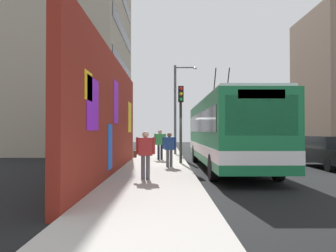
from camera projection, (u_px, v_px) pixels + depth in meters
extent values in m
plane|color=black|center=(187.00, 166.00, 17.60)|extent=(80.00, 80.00, 0.00)
cube|color=#ADA8A0|center=(157.00, 165.00, 17.59)|extent=(48.00, 3.20, 0.15)
cube|color=maroon|center=(112.00, 116.00, 13.79)|extent=(14.34, 0.30, 4.88)
cube|color=#8C19D8|center=(93.00, 104.00, 9.48)|extent=(1.48, 0.02, 1.49)
cube|color=yellow|center=(130.00, 117.00, 19.07)|extent=(1.46, 0.02, 1.69)
cube|color=yellow|center=(89.00, 86.00, 8.95)|extent=(0.85, 0.02, 0.77)
cube|color=#8C19D8|center=(116.00, 102.00, 13.83)|extent=(1.16, 0.02, 1.75)
cube|color=blue|center=(110.00, 147.00, 12.39)|extent=(0.86, 0.02, 1.67)
cube|color=#9E937F|center=(77.00, 38.00, 30.24)|extent=(13.94, 8.34, 20.47)
cube|color=black|center=(123.00, 103.00, 30.16)|extent=(11.84, 0.04, 1.10)
cube|color=black|center=(123.00, 67.00, 30.22)|extent=(11.84, 0.04, 1.10)
cube|color=black|center=(123.00, 32.00, 30.27)|extent=(11.84, 0.04, 1.10)
cube|color=#19723F|center=(227.00, 131.00, 16.11)|extent=(11.82, 2.63, 2.76)
cube|color=silver|center=(227.00, 101.00, 16.13)|extent=(11.35, 2.42, 0.12)
cube|color=white|center=(227.00, 148.00, 16.09)|extent=(11.84, 2.65, 0.44)
cube|color=black|center=(262.00, 115.00, 10.23)|extent=(0.04, 2.24, 1.24)
cube|color=black|center=(227.00, 123.00, 16.12)|extent=(10.88, 2.66, 0.88)
cube|color=orange|center=(261.00, 94.00, 10.25)|extent=(0.06, 1.45, 0.28)
cylinder|color=black|center=(227.00, 89.00, 17.92)|extent=(1.43, 0.06, 2.00)
cylinder|color=black|center=(214.00, 89.00, 17.92)|extent=(1.43, 0.06, 2.00)
cylinder|color=black|center=(278.00, 167.00, 12.31)|extent=(1.00, 0.28, 1.00)
cylinder|color=black|center=(213.00, 167.00, 12.30)|extent=(1.00, 0.28, 1.00)
cylinder|color=black|center=(235.00, 154.00, 19.88)|extent=(1.00, 0.28, 1.00)
cylinder|color=black|center=(195.00, 154.00, 19.86)|extent=(1.00, 0.28, 1.00)
cube|color=black|center=(330.00, 155.00, 16.61)|extent=(4.70, 1.76, 0.66)
cube|color=black|center=(329.00, 142.00, 16.71)|extent=(2.82, 1.59, 0.60)
cylinder|color=black|center=(329.00, 165.00, 15.05)|extent=(0.64, 0.22, 0.64)
cylinder|color=black|center=(330.00, 159.00, 18.16)|extent=(0.64, 0.22, 0.64)
cylinder|color=black|center=(301.00, 159.00, 18.15)|extent=(0.64, 0.22, 0.64)
cube|color=#38383D|center=(285.00, 149.00, 22.81)|extent=(4.29, 1.78, 0.66)
cube|color=black|center=(285.00, 139.00, 22.90)|extent=(2.57, 1.60, 0.60)
cylinder|color=black|center=(305.00, 155.00, 21.39)|extent=(0.64, 0.22, 0.64)
cylinder|color=black|center=(281.00, 155.00, 21.38)|extent=(0.64, 0.22, 0.64)
cylinder|color=black|center=(289.00, 152.00, 24.22)|extent=(0.64, 0.22, 0.64)
cylinder|color=black|center=(267.00, 152.00, 24.21)|extent=(0.64, 0.22, 0.64)
cube|color=#B7B7BC|center=(261.00, 145.00, 28.76)|extent=(4.92, 1.88, 0.66)
cube|color=black|center=(260.00, 138.00, 28.87)|extent=(2.95, 1.69, 0.60)
cylinder|color=black|center=(277.00, 150.00, 27.14)|extent=(0.64, 0.22, 0.64)
cylinder|color=black|center=(256.00, 150.00, 27.13)|extent=(0.64, 0.22, 0.64)
cylinder|color=black|center=(265.00, 148.00, 30.38)|extent=(0.64, 0.22, 0.64)
cylinder|color=black|center=(246.00, 148.00, 30.37)|extent=(0.64, 0.22, 0.64)
cube|color=navy|center=(245.00, 143.00, 34.54)|extent=(4.48, 1.90, 0.66)
cube|color=black|center=(245.00, 137.00, 34.64)|extent=(2.69, 1.71, 0.60)
cylinder|color=black|center=(257.00, 147.00, 33.07)|extent=(0.64, 0.22, 0.64)
cylinder|color=black|center=(240.00, 147.00, 33.06)|extent=(0.64, 0.22, 0.64)
cylinder|color=black|center=(249.00, 145.00, 36.02)|extent=(0.64, 0.22, 0.64)
cylinder|color=black|center=(234.00, 145.00, 36.01)|extent=(0.64, 0.22, 0.64)
cylinder|color=#1E1E2D|center=(162.00, 152.00, 19.82)|extent=(0.14, 0.14, 0.87)
cylinder|color=#1E1E2D|center=(159.00, 152.00, 19.82)|extent=(0.14, 0.14, 0.87)
cube|color=#338C4C|center=(160.00, 139.00, 19.83)|extent=(0.22, 0.51, 0.65)
cylinder|color=#338C4C|center=(165.00, 139.00, 19.83)|extent=(0.09, 0.09, 0.62)
cylinder|color=#338C4C|center=(155.00, 139.00, 19.83)|extent=(0.09, 0.09, 0.62)
sphere|color=tan|center=(160.00, 132.00, 19.84)|extent=(0.24, 0.24, 0.24)
cube|color=#593319|center=(154.00, 144.00, 19.83)|extent=(0.14, 0.10, 0.24)
cylinder|color=#595960|center=(171.00, 158.00, 15.80)|extent=(0.14, 0.14, 0.80)
cylinder|color=#595960|center=(168.00, 158.00, 15.79)|extent=(0.14, 0.14, 0.80)
cube|color=#264C99|center=(169.00, 143.00, 15.81)|extent=(0.22, 0.47, 0.60)
cylinder|color=#264C99|center=(175.00, 143.00, 15.81)|extent=(0.09, 0.09, 0.57)
cylinder|color=#264C99|center=(163.00, 143.00, 15.81)|extent=(0.09, 0.09, 0.57)
sphere|color=#936B4C|center=(169.00, 135.00, 15.81)|extent=(0.22, 0.22, 0.22)
cylinder|color=#595960|center=(148.00, 168.00, 11.64)|extent=(0.14, 0.14, 0.83)
cylinder|color=#595960|center=(143.00, 168.00, 11.64)|extent=(0.14, 0.14, 0.83)
cube|color=#BF3333|center=(146.00, 147.00, 11.65)|extent=(0.22, 0.48, 0.62)
cylinder|color=#BF3333|center=(154.00, 146.00, 11.65)|extent=(0.09, 0.09, 0.59)
cylinder|color=#BF3333|center=(137.00, 146.00, 11.65)|extent=(0.09, 0.09, 0.59)
sphere|color=beige|center=(146.00, 134.00, 11.65)|extent=(0.22, 0.22, 0.22)
cube|color=#593319|center=(135.00, 154.00, 11.64)|extent=(0.14, 0.10, 0.24)
cylinder|color=#2D382D|center=(181.00, 125.00, 17.65)|extent=(0.14, 0.14, 4.07)
cube|color=black|center=(181.00, 94.00, 17.45)|extent=(0.20, 0.28, 0.84)
sphere|color=red|center=(181.00, 88.00, 17.35)|extent=(0.18, 0.18, 0.18)
sphere|color=yellow|center=(181.00, 94.00, 17.34)|extent=(0.18, 0.18, 0.18)
sphere|color=green|center=(181.00, 99.00, 17.34)|extent=(0.18, 0.18, 0.18)
cylinder|color=#4C4C51|center=(175.00, 110.00, 24.81)|extent=(0.18, 0.18, 6.57)
cylinder|color=#4C4C51|center=(185.00, 67.00, 24.87)|extent=(0.10, 1.48, 0.10)
ellipsoid|color=silver|center=(195.00, 68.00, 24.87)|extent=(0.44, 0.28, 0.20)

